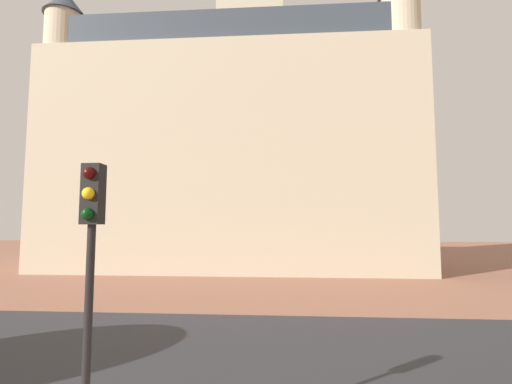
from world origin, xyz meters
name	(u,v)px	position (x,y,z in m)	size (l,w,h in m)	color
ground_plane	(254,323)	(0.00, 10.00, 0.00)	(120.00, 120.00, 0.00)	#93604C
street_asphalt_strip	(245,352)	(0.00, 7.07, 0.00)	(120.00, 8.13, 0.00)	#2D2D33
landmark_building	(236,141)	(-2.86, 26.76, 10.59)	(28.95, 11.75, 35.33)	beige
traffic_light_pole	(90,254)	(-1.76, 1.87, 3.13)	(0.28, 0.34, 4.46)	black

